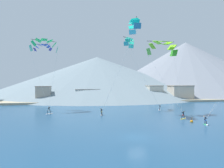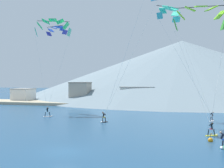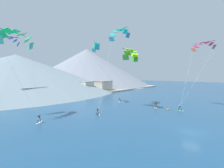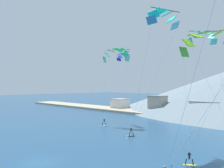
% 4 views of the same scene
% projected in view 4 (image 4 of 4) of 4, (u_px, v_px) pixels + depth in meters
% --- Properties ---
extents(ground_plane, '(400.00, 400.00, 0.00)m').
position_uv_depth(ground_plane, '(39.00, 163.00, 30.80)').
color(ground_plane, navy).
extents(kitesurfer_near_trail, '(0.84, 1.78, 1.71)m').
position_uv_depth(kitesurfer_near_trail, '(130.00, 134.00, 46.50)').
color(kitesurfer_near_trail, black).
rests_on(kitesurfer_near_trail, ground).
extents(kitesurfer_mid_center, '(1.71, 1.21, 1.75)m').
position_uv_depth(kitesurfer_mid_center, '(191.00, 161.00, 29.77)').
color(kitesurfer_mid_center, yellow).
rests_on(kitesurfer_mid_center, ground).
extents(kitesurfer_far_left, '(1.66, 1.32, 1.82)m').
position_uv_depth(kitesurfer_far_left, '(105.00, 124.00, 58.17)').
color(kitesurfer_far_left, white).
rests_on(kitesurfer_far_left, ground).
extents(parafoil_kite_near_trail, '(8.70, 6.86, 20.66)m').
position_uv_depth(parafoil_kite_near_trail, '(163.00, 17.00, 40.90)').
color(parafoil_kite_near_trail, teal).
extents(parafoil_kite_mid_center, '(7.83, 9.46, 16.19)m').
position_uv_depth(parafoil_kite_mid_center, '(207.00, 41.00, 36.23)').
color(parafoil_kite_mid_center, green).
extents(parafoil_kite_far_left, '(7.30, 7.94, 17.52)m').
position_uv_depth(parafoil_kite_far_left, '(116.00, 54.00, 63.57)').
color(parafoil_kite_far_left, '#3FC29E').
extents(parafoil_kite_far_right, '(9.17, 6.88, 18.75)m').
position_uv_depth(parafoil_kite_far_right, '(203.00, 36.00, 47.10)').
color(parafoil_kite_far_right, '#32ADB5').
extents(parafoil_kite_distant_high_outer, '(5.20, 2.66, 1.87)m').
position_uv_depth(parafoil_kite_distant_high_outer, '(123.00, 56.00, 66.57)').
color(parafoil_kite_distant_high_outer, '#3235A8').
extents(shoreline_strip, '(180.00, 10.00, 0.70)m').
position_uv_depth(shoreline_strip, '(214.00, 119.00, 66.69)').
color(shoreline_strip, tan).
rests_on(shoreline_strip, ground).
extents(shore_building_harbour_front, '(9.28, 4.29, 4.89)m').
position_uv_depth(shore_building_harbour_front, '(207.00, 110.00, 71.28)').
color(shore_building_harbour_front, silver).
rests_on(shore_building_harbour_front, ground).
extents(shore_building_promenade_mid, '(5.35, 4.35, 6.05)m').
position_uv_depth(shore_building_promenade_mid, '(158.00, 105.00, 81.58)').
color(shore_building_promenade_mid, '#A89E8E').
rests_on(shore_building_promenade_mid, ground).
extents(shore_building_quay_west, '(5.46, 5.93, 4.14)m').
position_uv_depth(shore_building_quay_west, '(120.00, 104.00, 96.52)').
color(shore_building_quay_west, silver).
rests_on(shore_building_quay_west, ground).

